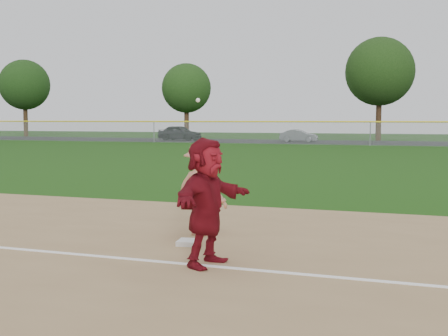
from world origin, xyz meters
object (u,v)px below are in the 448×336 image
(car_left, at_px, (180,133))
(car_mid, at_px, (299,136))
(first_base, at_px, (189,242))
(base_runner, at_px, (206,202))

(car_left, distance_m, car_mid, 12.55)
(first_base, distance_m, car_mid, 45.63)
(first_base, height_order, car_mid, car_mid)
(car_left, relative_size, car_mid, 1.27)
(first_base, relative_size, car_left, 0.08)
(base_runner, distance_m, car_left, 50.45)
(first_base, bearing_deg, car_left, 113.29)
(base_runner, xyz_separation_m, car_mid, (-7.62, 46.30, -0.38))
(base_runner, distance_m, car_mid, 46.92)
(base_runner, xyz_separation_m, car_left, (-20.17, 46.24, -0.19))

